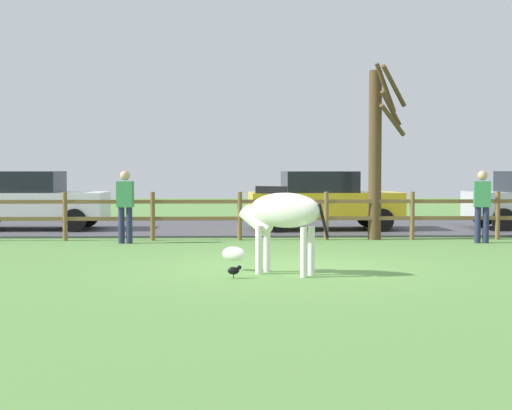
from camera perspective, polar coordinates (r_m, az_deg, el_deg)
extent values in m
plane|color=#5B8C42|center=(13.31, 2.41, -4.62)|extent=(60.00, 60.00, 0.00)
cube|color=#47474C|center=(22.54, 0.72, -1.51)|extent=(28.00, 7.40, 0.05)
cylinder|color=brown|center=(18.62, -13.87, -0.82)|extent=(0.11, 0.11, 1.14)
cylinder|color=brown|center=(18.30, -7.61, -0.82)|extent=(0.11, 0.11, 1.14)
cylinder|color=brown|center=(18.20, -1.20, -0.82)|extent=(0.11, 0.11, 1.14)
cylinder|color=brown|center=(18.33, 5.19, -0.80)|extent=(0.11, 0.11, 1.14)
cylinder|color=brown|center=(18.68, 11.42, -0.78)|extent=(0.11, 0.11, 1.14)
cylinder|color=brown|center=(19.25, 17.35, -0.75)|extent=(0.11, 0.11, 1.14)
cube|color=brown|center=(18.20, -1.20, -1.00)|extent=(20.41, 0.06, 0.09)
cube|color=brown|center=(18.18, -1.20, 0.26)|extent=(20.41, 0.06, 0.09)
cylinder|color=#513A23|center=(18.57, 8.75, 3.63)|extent=(0.30, 0.30, 4.00)
cylinder|color=#513A23|center=(18.41, 9.89, 7.03)|extent=(0.66, 0.75, 0.79)
cylinder|color=#513A23|center=(18.34, 10.01, 6.17)|extent=(0.78, 0.80, 0.73)
cylinder|color=#513A23|center=(18.41, 10.11, 8.62)|extent=(0.77, 0.86, 0.92)
cylinder|color=#513A23|center=(18.45, 9.50, 8.49)|extent=(0.63, 0.52, 1.13)
ellipsoid|color=white|center=(12.35, 2.15, -0.38)|extent=(1.31, 1.05, 0.56)
cylinder|color=white|center=(12.46, 0.21, -3.31)|extent=(0.11, 0.11, 0.78)
cylinder|color=white|center=(12.71, 0.82, -3.20)|extent=(0.11, 0.11, 0.78)
cylinder|color=white|center=(12.10, 3.54, -3.50)|extent=(0.11, 0.11, 0.78)
cylinder|color=white|center=(12.35, 4.10, -3.38)|extent=(0.11, 0.11, 0.78)
cylinder|color=white|center=(12.60, 0.01, -1.17)|extent=(0.63, 0.51, 0.51)
ellipsoid|color=white|center=(12.86, -1.63, -3.62)|extent=(0.48, 0.40, 0.24)
cube|color=black|center=(12.45, 1.12, 1.12)|extent=(0.50, 0.32, 0.12)
cylinder|color=black|center=(12.07, 4.99, -1.18)|extent=(0.19, 0.14, 0.54)
cylinder|color=black|center=(12.03, -1.67, -5.26)|extent=(0.01, 0.01, 0.06)
cylinder|color=black|center=(11.99, -1.67, -5.29)|extent=(0.01, 0.01, 0.06)
ellipsoid|color=black|center=(12.00, -1.67, -4.85)|extent=(0.18, 0.10, 0.12)
sphere|color=black|center=(11.99, -1.24, -4.61)|extent=(0.07, 0.07, 0.07)
cube|color=yellow|center=(20.81, 5.08, -0.02)|extent=(4.08, 1.91, 0.70)
cube|color=black|center=(20.77, 4.68, 1.72)|extent=(1.98, 1.66, 0.56)
cylinder|color=black|center=(21.93, 8.18, -0.81)|extent=(0.61, 0.21, 0.60)
cylinder|color=black|center=(20.28, 9.24, -1.11)|extent=(0.61, 0.21, 0.60)
cylinder|color=black|center=(21.49, 1.14, -0.85)|extent=(0.61, 0.21, 0.60)
cylinder|color=black|center=(19.80, 1.64, -1.16)|extent=(0.61, 0.21, 0.60)
cube|color=white|center=(21.60, -16.25, -0.02)|extent=(4.01, 1.73, 0.70)
cube|color=black|center=(21.62, -16.66, 1.65)|extent=(1.91, 1.58, 0.56)
cylinder|color=black|center=(22.14, -12.29, -0.81)|extent=(0.60, 0.18, 0.60)
cylinder|color=black|center=(20.48, -13.20, -1.11)|extent=(0.60, 0.18, 0.60)
cylinder|color=black|center=(22.80, 16.37, -0.76)|extent=(0.60, 0.19, 0.60)
cylinder|color=black|center=(21.18, 17.72, -1.04)|extent=(0.60, 0.19, 0.60)
cylinder|color=#232847|center=(17.72, -9.87, -1.47)|extent=(0.14, 0.14, 0.82)
cylinder|color=#232847|center=(17.68, -9.30, -1.48)|extent=(0.14, 0.14, 0.82)
cube|color=#38844C|center=(17.66, -9.60, 0.79)|extent=(0.38, 0.26, 0.58)
sphere|color=tan|center=(17.65, -9.62, 2.15)|extent=(0.22, 0.22, 0.22)
cylinder|color=#232847|center=(18.25, 15.99, -1.42)|extent=(0.14, 0.14, 0.82)
cylinder|color=#232847|center=(18.27, 16.55, -1.42)|extent=(0.14, 0.14, 0.82)
cube|color=#38844C|center=(18.23, 16.30, 0.77)|extent=(0.40, 0.28, 0.58)
sphere|color=tan|center=(18.22, 16.32, 2.09)|extent=(0.22, 0.22, 0.22)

